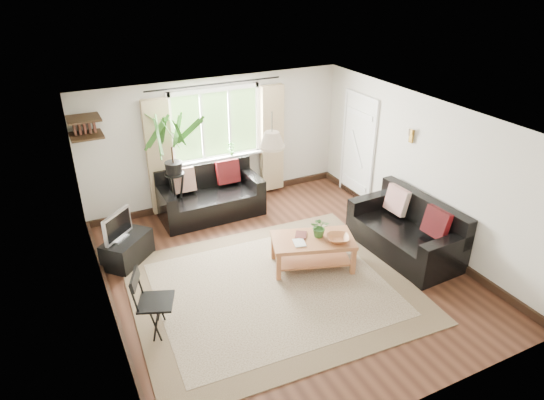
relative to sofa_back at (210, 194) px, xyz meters
name	(u,v)px	position (x,y,z in m)	size (l,w,h in m)	color
floor	(284,272)	(0.35, -2.23, -0.43)	(5.50, 5.50, 0.00)	#321A10
ceiling	(286,120)	(0.35, -2.23, 1.97)	(5.50, 5.50, 0.00)	white
wall_back	(216,142)	(0.35, 0.52, 0.77)	(5.00, 0.02, 2.40)	beige
wall_front	(418,319)	(0.35, -4.98, 0.77)	(5.00, 0.02, 2.40)	beige
wall_left	(101,244)	(-2.15, -2.23, 0.77)	(0.02, 5.50, 2.40)	beige
wall_right	(422,171)	(2.85, -2.23, 0.77)	(0.02, 5.50, 2.40)	beige
rug	(272,289)	(0.01, -2.53, -0.42)	(3.86, 3.31, 0.02)	#BFB094
window	(216,124)	(0.35, 0.48, 1.12)	(2.50, 0.16, 2.16)	white
door	(358,149)	(2.82, -0.53, 0.57)	(0.06, 0.96, 2.06)	silver
corner_shelf	(85,127)	(-1.90, 0.27, 1.46)	(0.50, 0.50, 0.34)	black
pendant_lamp	(272,136)	(0.35, -1.83, 1.62)	(0.36, 0.36, 0.54)	beige
wall_sconce	(410,134)	(2.78, -1.93, 1.31)	(0.12, 0.12, 0.28)	beige
sofa_back	(210,194)	(0.00, 0.00, 0.00)	(1.83, 0.92, 0.86)	black
sofa_right	(405,229)	(2.33, -2.58, 0.00)	(0.92, 1.84, 0.87)	black
coffee_table	(312,253)	(0.81, -2.28, -0.18)	(1.22, 0.67, 0.50)	brown
table_plant	(320,227)	(0.94, -2.27, 0.23)	(0.29, 0.25, 0.32)	#315E25
bowl	(338,238)	(1.12, -2.50, 0.11)	(0.33, 0.33, 0.08)	#A46238
book_a	(294,243)	(0.48, -2.29, 0.08)	(0.17, 0.23, 0.02)	silver
book_b	(295,235)	(0.63, -2.08, 0.08)	(0.17, 0.23, 0.02)	#502520
tv_stand	(128,249)	(-1.69, -0.88, -0.22)	(0.80, 0.45, 0.43)	black
tv	(117,226)	(-1.78, -0.88, 0.23)	(0.61, 0.20, 0.47)	#A5A5AA
palm_stand	(174,169)	(-0.60, 0.07, 0.57)	(0.78, 0.78, 2.00)	black
folding_chair	(156,303)	(-1.67, -2.67, 0.02)	(0.47, 0.47, 0.90)	black
sill_plant	(231,149)	(0.60, 0.40, 0.63)	(0.14, 0.10, 0.27)	#2D6023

